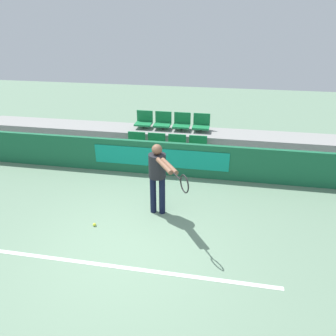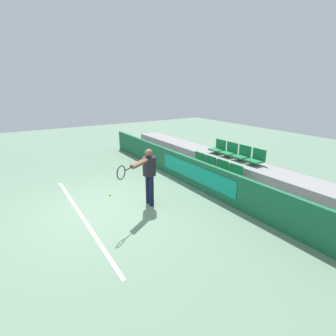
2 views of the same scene
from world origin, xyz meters
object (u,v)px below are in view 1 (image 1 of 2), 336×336
(stadium_chair_6, at_px, (182,123))
(stadium_chair_7, at_px, (201,124))
(stadium_chair_4, at_px, (144,121))
(tennis_player, at_px, (159,173))
(stadium_chair_2, at_px, (176,146))
(tennis_ball, at_px, (94,225))
(stadium_chair_3, at_px, (197,147))
(stadium_chair_1, at_px, (156,144))
(stadium_chair_5, at_px, (163,122))
(stadium_chair_0, at_px, (136,143))

(stadium_chair_6, distance_m, stadium_chair_7, 0.58)
(stadium_chair_4, relative_size, tennis_player, 0.32)
(stadium_chair_2, distance_m, tennis_player, 2.65)
(tennis_ball, bearing_deg, stadium_chair_2, 70.96)
(tennis_ball, bearing_deg, stadium_chair_3, 62.38)
(stadium_chair_1, bearing_deg, stadium_chair_2, 0.00)
(stadium_chair_2, xyz_separation_m, tennis_player, (0.06, -2.61, 0.42))
(stadium_chair_3, distance_m, tennis_player, 2.70)
(stadium_chair_2, height_order, stadium_chair_5, stadium_chair_5)
(stadium_chair_3, bearing_deg, stadium_chair_1, 180.00)
(stadium_chair_3, distance_m, stadium_chair_6, 1.20)
(stadium_chair_7, relative_size, tennis_ball, 7.54)
(stadium_chair_4, height_order, tennis_player, tennis_player)
(stadium_chair_1, xyz_separation_m, stadium_chair_7, (1.17, 0.99, 0.36))
(stadium_chair_7, xyz_separation_m, tennis_player, (-0.53, -3.60, 0.06))
(stadium_chair_0, height_order, stadium_chair_2, same)
(stadium_chair_1, relative_size, tennis_ball, 7.54)
(stadium_chair_2, relative_size, stadium_chair_7, 1.00)
(stadium_chair_6, bearing_deg, stadium_chair_3, -59.36)
(stadium_chair_0, distance_m, stadium_chair_2, 1.17)
(stadium_chair_3, height_order, tennis_player, tennis_player)
(stadium_chair_7, xyz_separation_m, tennis_ball, (-1.72, -4.27, -0.89))
(stadium_chair_3, relative_size, stadium_chair_4, 1.00)
(stadium_chair_2, xyz_separation_m, stadium_chair_3, (0.58, 0.00, 0.00))
(stadium_chair_5, bearing_deg, stadium_chair_3, -40.16)
(stadium_chair_0, distance_m, tennis_player, 2.92)
(stadium_chair_3, distance_m, tennis_ball, 3.74)
(tennis_player, bearing_deg, tennis_ball, 176.29)
(stadium_chair_2, xyz_separation_m, stadium_chair_5, (-0.58, 0.99, 0.36))
(stadium_chair_3, bearing_deg, tennis_player, -101.45)
(tennis_player, relative_size, tennis_ball, 23.63)
(stadium_chair_0, xyz_separation_m, stadium_chair_1, (0.58, 0.00, 0.00))
(stadium_chair_7, bearing_deg, stadium_chair_4, 180.00)
(stadium_chair_2, bearing_deg, stadium_chair_7, 59.36)
(stadium_chair_2, bearing_deg, stadium_chair_3, 0.00)
(tennis_ball, bearing_deg, stadium_chair_6, 75.14)
(stadium_chair_0, relative_size, tennis_ball, 7.54)
(stadium_chair_0, bearing_deg, stadium_chair_6, 40.16)
(stadium_chair_2, bearing_deg, stadium_chair_1, 180.00)
(stadium_chair_2, xyz_separation_m, stadium_chair_6, (0.00, 0.99, 0.36))
(stadium_chair_2, height_order, tennis_player, tennis_player)
(stadium_chair_1, bearing_deg, stadium_chair_7, 40.16)
(stadium_chair_5, distance_m, tennis_player, 3.66)
(stadium_chair_1, height_order, stadium_chair_6, stadium_chair_6)
(stadium_chair_5, height_order, stadium_chair_6, same)
(stadium_chair_3, xyz_separation_m, tennis_player, (-0.53, -2.61, 0.42))
(stadium_chair_4, bearing_deg, stadium_chair_2, -40.16)
(stadium_chair_1, bearing_deg, stadium_chair_6, 59.36)
(stadium_chair_1, distance_m, stadium_chair_3, 1.17)
(stadium_chair_1, distance_m, tennis_ball, 3.37)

